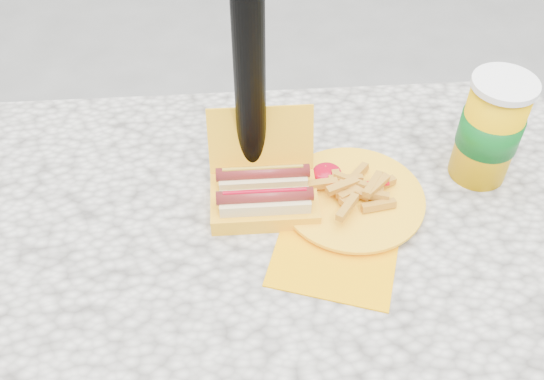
{
  "coord_description": "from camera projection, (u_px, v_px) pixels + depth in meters",
  "views": [
    {
      "loc": [
        -0.02,
        -0.61,
        1.51
      ],
      "look_at": [
        0.03,
        0.07,
        0.8
      ],
      "focal_mm": 40.0,
      "sensor_mm": 36.0,
      "label": 1
    }
  ],
  "objects": [
    {
      "name": "hotdog_box",
      "position": [
        264.0,
        191.0,
        1.01
      ],
      "size": [
        0.18,
        0.16,
        0.14
      ],
      "rotation": [
        0.0,
        0.0,
        -0.0
      ],
      "color": "yellow",
      "rests_on": "picnic_table"
    },
    {
      "name": "picnic_table",
      "position": [
        259.0,
        281.0,
        1.05
      ],
      "size": [
        1.2,
        0.8,
        0.75
      ],
      "color": "beige",
      "rests_on": "ground"
    },
    {
      "name": "soda_cup",
      "position": [
        490.0,
        130.0,
        1.01
      ],
      "size": [
        0.11,
        0.11,
        0.2
      ],
      "rotation": [
        0.0,
        0.0,
        0.07
      ],
      "color": "#F1AD00",
      "rests_on": "picnic_table"
    },
    {
      "name": "fries_plate",
      "position": [
        351.0,
        200.0,
        1.02
      ],
      "size": [
        0.29,
        0.34,
        0.05
      ],
      "rotation": [
        0.0,
        0.0,
        -0.1
      ],
      "color": "#F9A400",
      "rests_on": "picnic_table"
    }
  ]
}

